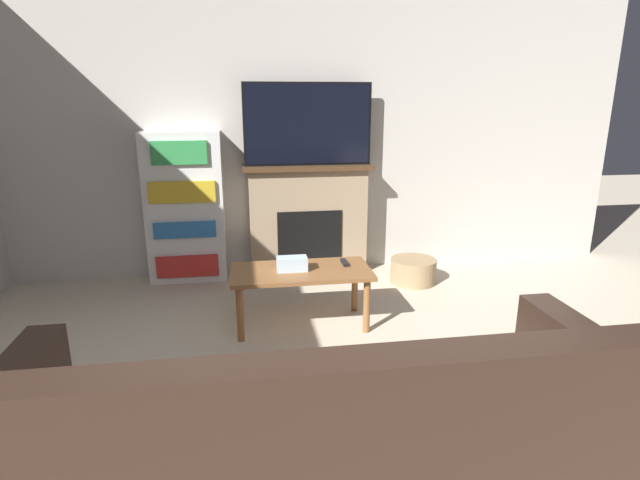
{
  "coord_description": "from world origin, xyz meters",
  "views": [
    {
      "loc": [
        -0.56,
        -1.01,
        1.64
      ],
      "look_at": [
        -0.04,
        2.34,
        0.68
      ],
      "focal_mm": 28.0,
      "sensor_mm": 36.0,
      "label": 1
    }
  ],
  "objects_px": {
    "bookshelf": "(185,208)",
    "storage_basket": "(413,271)",
    "coffee_table": "(301,277)",
    "tv": "(308,124)",
    "fireplace": "(308,220)",
    "couch": "(325,452)"
  },
  "relations": [
    {
      "from": "fireplace",
      "to": "bookshelf",
      "type": "height_order",
      "value": "bookshelf"
    },
    {
      "from": "coffee_table",
      "to": "bookshelf",
      "type": "relative_size",
      "value": 0.75
    },
    {
      "from": "couch",
      "to": "storage_basket",
      "type": "height_order",
      "value": "couch"
    },
    {
      "from": "tv",
      "to": "fireplace",
      "type": "bearing_deg",
      "value": 90.0
    },
    {
      "from": "fireplace",
      "to": "bookshelf",
      "type": "xyz_separation_m",
      "value": [
        -1.14,
        -0.02,
        0.16
      ]
    },
    {
      "from": "coffee_table",
      "to": "bookshelf",
      "type": "bearing_deg",
      "value": 128.67
    },
    {
      "from": "fireplace",
      "to": "tv",
      "type": "relative_size",
      "value": 1.04
    },
    {
      "from": "fireplace",
      "to": "coffee_table",
      "type": "bearing_deg",
      "value": -100.18
    },
    {
      "from": "tv",
      "to": "couch",
      "type": "xyz_separation_m",
      "value": [
        -0.33,
        -2.94,
        -1.13
      ]
    },
    {
      "from": "bookshelf",
      "to": "storage_basket",
      "type": "relative_size",
      "value": 3.28
    },
    {
      "from": "couch",
      "to": "coffee_table",
      "type": "relative_size",
      "value": 2.44
    },
    {
      "from": "couch",
      "to": "bookshelf",
      "type": "height_order",
      "value": "bookshelf"
    },
    {
      "from": "bookshelf",
      "to": "storage_basket",
      "type": "bearing_deg",
      "value": -11.39
    },
    {
      "from": "fireplace",
      "to": "coffee_table",
      "type": "relative_size",
      "value": 1.18
    },
    {
      "from": "bookshelf",
      "to": "storage_basket",
      "type": "xyz_separation_m",
      "value": [
        2.06,
        -0.41,
        -0.57
      ]
    },
    {
      "from": "tv",
      "to": "storage_basket",
      "type": "distance_m",
      "value": 1.65
    },
    {
      "from": "couch",
      "to": "bookshelf",
      "type": "relative_size",
      "value": 1.82
    },
    {
      "from": "tv",
      "to": "storage_basket",
      "type": "height_order",
      "value": "tv"
    },
    {
      "from": "fireplace",
      "to": "couch",
      "type": "distance_m",
      "value": 2.99
    },
    {
      "from": "tv",
      "to": "bookshelf",
      "type": "xyz_separation_m",
      "value": [
        -1.14,
        -0.0,
        -0.74
      ]
    },
    {
      "from": "storage_basket",
      "to": "coffee_table",
      "type": "bearing_deg",
      "value": -146.79
    },
    {
      "from": "tv",
      "to": "storage_basket",
      "type": "bearing_deg",
      "value": -24.45
    }
  ]
}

